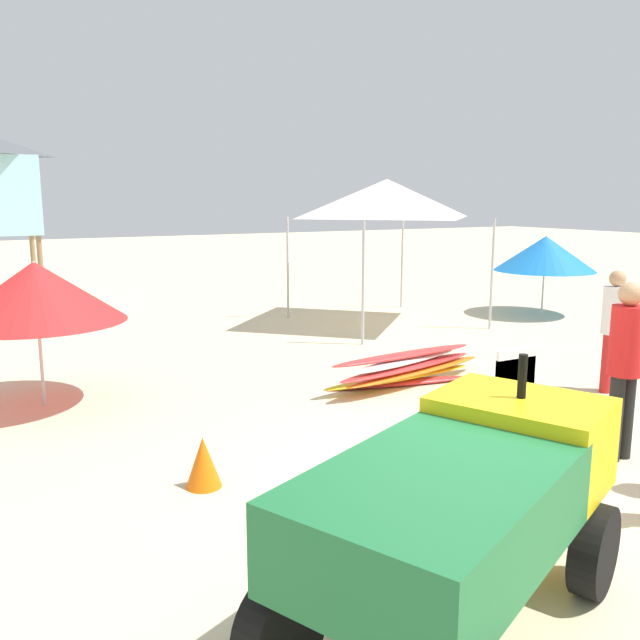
% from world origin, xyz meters
% --- Properties ---
extents(ground, '(80.00, 80.00, 0.00)m').
position_xyz_m(ground, '(0.00, 0.00, 0.00)').
color(ground, beige).
extents(utility_cart, '(2.81, 2.15, 1.50)m').
position_xyz_m(utility_cart, '(-1.04, -0.90, 0.78)').
color(utility_cart, '#1E6B38').
rests_on(utility_cart, ground).
extents(stacked_plastic_chairs, '(0.48, 0.48, 1.11)m').
position_xyz_m(stacked_plastic_chairs, '(1.04, 0.93, 0.65)').
color(stacked_plastic_chairs, white).
rests_on(stacked_plastic_chairs, ground).
extents(surfboard_pile, '(2.73, 0.84, 0.48)m').
position_xyz_m(surfboard_pile, '(1.67, 3.39, 0.24)').
color(surfboard_pile, red).
rests_on(surfboard_pile, ground).
extents(lifeguard_near_right, '(0.32, 0.32, 1.75)m').
position_xyz_m(lifeguard_near_right, '(1.97, 0.31, 1.01)').
color(lifeguard_near_right, black).
rests_on(lifeguard_near_right, ground).
extents(lifeguard_far_right, '(0.32, 0.32, 1.61)m').
position_xyz_m(lifeguard_far_right, '(3.86, 1.88, 0.92)').
color(lifeguard_far_right, red).
rests_on(lifeguard_far_right, ground).
extents(popup_canopy, '(2.99, 2.99, 2.88)m').
position_xyz_m(popup_canopy, '(4.01, 7.33, 2.50)').
color(popup_canopy, '#B2B2B7').
rests_on(popup_canopy, ground).
extents(beach_umbrella_left, '(2.15, 2.15, 1.71)m').
position_xyz_m(beach_umbrella_left, '(7.60, 6.51, 1.33)').
color(beach_umbrella_left, beige).
rests_on(beach_umbrella_left, ground).
extents(beach_umbrella_far, '(2.09, 2.09, 1.78)m').
position_xyz_m(beach_umbrella_far, '(-2.75, 4.85, 1.41)').
color(beach_umbrella_far, beige).
rests_on(beach_umbrella_far, ground).
extents(traffic_cone_near, '(0.32, 0.32, 0.46)m').
position_xyz_m(traffic_cone_near, '(-1.79, 1.66, 0.23)').
color(traffic_cone_near, orange).
rests_on(traffic_cone_near, ground).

